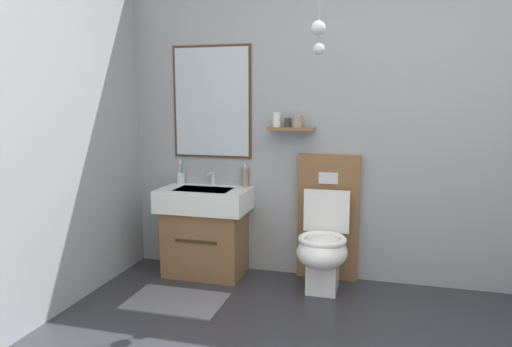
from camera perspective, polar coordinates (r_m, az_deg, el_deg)
wall_back at (r=3.75m, az=15.77°, el=6.09°), size 4.45×0.60×2.51m
bath_mat at (r=3.51m, az=-9.63°, el=-14.98°), size 0.68×0.44×0.01m
vanity_sink_left at (r=3.89m, az=-6.13°, el=-6.62°), size 0.72×0.47×0.71m
tap_on_left_sink at (r=3.96m, az=-5.33°, el=-0.38°), size 0.03×0.13×0.11m
toilet at (r=3.66m, az=8.34°, el=-7.77°), size 0.48×0.62×1.00m
toothbrush_cup at (r=4.06m, az=-9.09°, el=-0.47°), size 0.07×0.07×0.20m
soap_dispenser at (r=3.86m, az=-1.33°, el=-0.40°), size 0.06×0.06×0.19m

